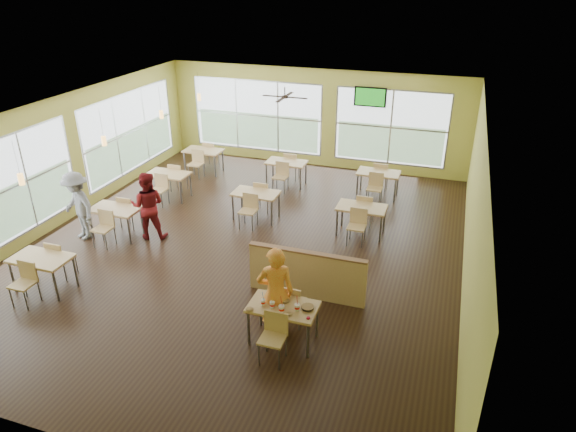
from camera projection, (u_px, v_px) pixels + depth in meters
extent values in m
plane|color=black|center=(245.00, 246.00, 12.34)|extent=(12.00, 12.00, 0.00)
plane|color=white|center=(240.00, 115.00, 10.95)|extent=(12.00, 12.00, 0.00)
cube|color=#C5BD4F|center=(314.00, 118.00, 16.77)|extent=(10.00, 0.04, 3.20)
cube|color=#C5BD4F|center=(58.00, 354.00, 6.52)|extent=(10.00, 0.04, 3.20)
cube|color=#C5BD4F|center=(62.00, 161.00, 13.07)|extent=(0.04, 12.00, 3.20)
cube|color=#C5BD4F|center=(474.00, 214.00, 10.22)|extent=(0.04, 12.00, 3.20)
cube|color=white|center=(1.00, 193.00, 11.39)|extent=(0.02, 4.50, 2.35)
cube|color=white|center=(131.00, 132.00, 15.66)|extent=(0.02, 4.50, 2.35)
cube|color=white|center=(257.00, 116.00, 17.36)|extent=(4.50, 0.02, 2.35)
cube|color=white|center=(391.00, 127.00, 16.08)|extent=(3.50, 0.02, 2.35)
cube|color=#B7BABC|center=(84.00, 198.00, 14.03)|extent=(0.04, 9.40, 0.05)
cube|color=#B7BABC|center=(320.00, 156.00, 17.22)|extent=(8.00, 0.04, 0.05)
cube|color=#D7B373|center=(283.00, 307.00, 8.89)|extent=(1.20, 0.70, 0.04)
cube|color=brown|center=(283.00, 308.00, 8.90)|extent=(1.22, 0.71, 0.01)
cylinder|color=slate|center=(249.00, 328.00, 8.96)|extent=(0.05, 0.05, 0.71)
cylinder|color=slate|center=(308.00, 341.00, 8.66)|extent=(0.05, 0.05, 0.71)
cylinder|color=slate|center=(261.00, 309.00, 9.46)|extent=(0.05, 0.05, 0.71)
cylinder|color=slate|center=(317.00, 320.00, 9.15)|extent=(0.05, 0.05, 0.71)
cube|color=#D7B373|center=(293.00, 302.00, 9.49)|extent=(0.42, 0.42, 0.04)
cube|color=#D7B373|center=(296.00, 287.00, 9.55)|extent=(0.42, 0.04, 0.40)
cube|color=#D7B373|center=(272.00, 339.00, 8.55)|extent=(0.42, 0.42, 0.04)
cube|color=#D7B373|center=(268.00, 335.00, 8.29)|extent=(0.42, 0.04, 0.40)
cube|color=#D7B373|center=(307.00, 275.00, 10.23)|extent=(2.40, 0.12, 1.00)
cube|color=brown|center=(307.00, 253.00, 10.01)|extent=(2.40, 0.14, 0.04)
cube|color=#D7B373|center=(40.00, 258.00, 10.37)|extent=(1.20, 0.70, 0.04)
cube|color=brown|center=(41.00, 259.00, 10.39)|extent=(1.22, 0.71, 0.01)
cylinder|color=slate|center=(12.00, 277.00, 10.44)|extent=(0.05, 0.05, 0.71)
cylinder|color=slate|center=(56.00, 286.00, 10.14)|extent=(0.05, 0.05, 0.71)
cylinder|color=slate|center=(33.00, 263.00, 10.94)|extent=(0.05, 0.05, 0.71)
cylinder|color=slate|center=(75.00, 271.00, 10.63)|extent=(0.05, 0.05, 0.71)
cube|color=#D7B373|center=(62.00, 257.00, 10.97)|extent=(0.42, 0.42, 0.04)
cube|color=#D7B373|center=(66.00, 244.00, 11.03)|extent=(0.42, 0.04, 0.40)
cube|color=#D7B373|center=(23.00, 284.00, 10.03)|extent=(0.42, 0.42, 0.04)
cube|color=#D7B373|center=(13.00, 280.00, 9.77)|extent=(0.42, 0.04, 0.40)
cube|color=#D7B373|center=(115.00, 209.00, 12.51)|extent=(1.20, 0.70, 0.04)
cube|color=brown|center=(115.00, 210.00, 12.52)|extent=(1.22, 0.71, 0.01)
cylinder|color=slate|center=(91.00, 224.00, 12.58)|extent=(0.05, 0.05, 0.71)
cylinder|color=slate|center=(129.00, 231.00, 12.27)|extent=(0.05, 0.05, 0.71)
cylinder|color=slate|center=(106.00, 215.00, 13.07)|extent=(0.05, 0.05, 0.71)
cylinder|color=slate|center=(143.00, 221.00, 12.77)|extent=(0.05, 0.05, 0.71)
cube|color=#D7B373|center=(130.00, 210.00, 13.10)|extent=(0.42, 0.42, 0.04)
cube|color=#D7B373|center=(133.00, 199.00, 13.17)|extent=(0.42, 0.04, 0.40)
cube|color=#D7B373|center=(103.00, 229.00, 12.16)|extent=(0.42, 0.42, 0.04)
cube|color=#D7B373|center=(96.00, 224.00, 11.90)|extent=(0.42, 0.04, 0.40)
cube|color=#D7B373|center=(168.00, 174.00, 14.65)|extent=(1.20, 0.70, 0.04)
cube|color=brown|center=(168.00, 175.00, 14.66)|extent=(1.22, 0.71, 0.01)
cylinder|color=slate|center=(147.00, 187.00, 14.71)|extent=(0.05, 0.05, 0.71)
cylinder|color=slate|center=(181.00, 192.00, 14.41)|extent=(0.05, 0.05, 0.71)
cylinder|color=slate|center=(158.00, 180.00, 15.21)|extent=(0.05, 0.05, 0.71)
cylinder|color=slate|center=(191.00, 185.00, 14.90)|extent=(0.05, 0.05, 0.71)
cube|color=#D7B373|center=(178.00, 176.00, 15.24)|extent=(0.42, 0.42, 0.04)
cube|color=#D7B373|center=(181.00, 167.00, 15.30)|extent=(0.42, 0.04, 0.40)
cube|color=#D7B373|center=(159.00, 190.00, 14.30)|extent=(0.42, 0.42, 0.04)
cube|color=#D7B373|center=(154.00, 185.00, 14.04)|extent=(0.42, 0.04, 0.40)
cube|color=#D7B373|center=(203.00, 150.00, 16.52)|extent=(1.20, 0.70, 0.04)
cube|color=brown|center=(203.00, 151.00, 16.54)|extent=(1.22, 0.71, 0.01)
cylinder|color=slate|center=(185.00, 163.00, 16.59)|extent=(0.05, 0.05, 0.71)
cylinder|color=slate|center=(215.00, 166.00, 16.29)|extent=(0.05, 0.05, 0.71)
cylinder|color=slate|center=(193.00, 157.00, 17.09)|extent=(0.05, 0.05, 0.71)
cylinder|color=slate|center=(223.00, 160.00, 16.78)|extent=(0.05, 0.05, 0.71)
cube|color=#D7B373|center=(211.00, 153.00, 17.12)|extent=(0.42, 0.42, 0.04)
cube|color=#D7B373|center=(213.00, 145.00, 17.18)|extent=(0.42, 0.04, 0.40)
cube|color=#D7B373|center=(196.00, 164.00, 16.18)|extent=(0.42, 0.42, 0.04)
cube|color=#D7B373|center=(192.00, 160.00, 15.92)|extent=(0.42, 0.04, 0.40)
cube|color=#D7B373|center=(256.00, 193.00, 13.39)|extent=(1.20, 0.70, 0.04)
cube|color=brown|center=(256.00, 194.00, 13.40)|extent=(1.22, 0.71, 0.01)
cylinder|color=slate|center=(233.00, 208.00, 13.46)|extent=(0.05, 0.05, 0.71)
cylinder|color=slate|center=(272.00, 213.00, 13.15)|extent=(0.05, 0.05, 0.71)
cylinder|color=slate|center=(242.00, 199.00, 13.96)|extent=(0.05, 0.05, 0.71)
cylinder|color=slate|center=(279.00, 204.00, 13.65)|extent=(0.05, 0.05, 0.71)
cube|color=#D7B373|center=(263.00, 195.00, 13.98)|extent=(0.42, 0.42, 0.04)
cube|color=#D7B373|center=(266.00, 185.00, 14.05)|extent=(0.42, 0.04, 0.40)
cube|color=#D7B373|center=(248.00, 211.00, 13.04)|extent=(0.42, 0.42, 0.04)
cube|color=#D7B373|center=(245.00, 206.00, 12.79)|extent=(0.42, 0.04, 0.40)
cube|color=#D7B373|center=(286.00, 162.00, 15.53)|extent=(1.20, 0.70, 0.04)
cube|color=brown|center=(286.00, 163.00, 15.54)|extent=(1.22, 0.71, 0.01)
cylinder|color=slate|center=(266.00, 175.00, 15.60)|extent=(0.05, 0.05, 0.71)
cylinder|color=slate|center=(300.00, 179.00, 15.29)|extent=(0.05, 0.05, 0.71)
cylinder|color=slate|center=(273.00, 169.00, 16.09)|extent=(0.05, 0.05, 0.71)
cylinder|color=slate|center=(306.00, 173.00, 15.78)|extent=(0.05, 0.05, 0.71)
cube|color=#D7B373|center=(292.00, 165.00, 16.12)|extent=(0.42, 0.42, 0.04)
cube|color=#D7B373|center=(294.00, 156.00, 16.19)|extent=(0.42, 0.04, 0.40)
cube|color=#D7B373|center=(280.00, 177.00, 15.18)|extent=(0.42, 0.42, 0.04)
cube|color=#D7B373|center=(278.00, 172.00, 14.92)|extent=(0.42, 0.04, 0.40)
cube|color=#D7B373|center=(362.00, 207.00, 12.60)|extent=(1.20, 0.70, 0.04)
cube|color=brown|center=(362.00, 208.00, 12.61)|extent=(1.22, 0.71, 0.01)
cylinder|color=slate|center=(337.00, 223.00, 12.66)|extent=(0.05, 0.05, 0.71)
cylinder|color=slate|center=(381.00, 229.00, 12.36)|extent=(0.05, 0.05, 0.71)
cylinder|color=slate|center=(342.00, 213.00, 13.16)|extent=(0.05, 0.05, 0.71)
cylinder|color=slate|center=(384.00, 219.00, 12.85)|extent=(0.05, 0.05, 0.71)
cube|color=#D7B373|center=(365.00, 209.00, 13.19)|extent=(0.42, 0.42, 0.04)
cube|color=#D7B373|center=(367.00, 198.00, 13.25)|extent=(0.42, 0.04, 0.40)
cube|color=#D7B373|center=(356.00, 227.00, 12.25)|extent=(0.42, 0.42, 0.04)
cube|color=#D7B373|center=(355.00, 222.00, 11.99)|extent=(0.42, 0.04, 0.40)
cube|color=#D7B373|center=(378.00, 173.00, 14.73)|extent=(1.20, 0.70, 0.04)
cube|color=brown|center=(378.00, 173.00, 14.74)|extent=(1.22, 0.71, 0.01)
cylinder|color=slate|center=(357.00, 186.00, 14.80)|extent=(0.05, 0.05, 0.71)
cylinder|color=slate|center=(395.00, 191.00, 14.49)|extent=(0.05, 0.05, 0.71)
cylinder|color=slate|center=(361.00, 179.00, 15.30)|extent=(0.05, 0.05, 0.71)
cylinder|color=slate|center=(398.00, 183.00, 14.99)|extent=(0.05, 0.05, 0.71)
cube|color=#D7B373|center=(381.00, 175.00, 15.32)|extent=(0.42, 0.42, 0.04)
cube|color=#D7B373|center=(382.00, 166.00, 15.39)|extent=(0.42, 0.04, 0.40)
cube|color=#D7B373|center=(374.00, 189.00, 14.38)|extent=(0.42, 0.42, 0.04)
cube|color=#D7B373|center=(374.00, 184.00, 14.12)|extent=(0.42, 0.04, 0.40)
cylinder|color=#2D2119|center=(16.00, 159.00, 9.45)|extent=(0.01, 0.01, 0.70)
cylinder|color=#FBAD49|center=(21.00, 179.00, 9.63)|extent=(0.11, 0.11, 0.22)
cylinder|color=#2D2119|center=(101.00, 124.00, 11.59)|extent=(0.01, 0.01, 0.70)
cylinder|color=#FBAD49|center=(104.00, 141.00, 11.76)|extent=(0.11, 0.11, 0.22)
cylinder|color=#2D2119|center=(160.00, 100.00, 13.72)|extent=(0.01, 0.01, 0.70)
cylinder|color=#FBAD49|center=(161.00, 114.00, 13.90)|extent=(0.11, 0.11, 0.22)
cylinder|color=#2D2119|center=(198.00, 84.00, 15.60)|extent=(0.01, 0.01, 0.70)
cylinder|color=#FBAD49|center=(199.00, 97.00, 15.78)|extent=(0.11, 0.11, 0.22)
cylinder|color=#2D2119|center=(285.00, 92.00, 13.57)|extent=(0.03, 0.03, 0.24)
cylinder|color=#2D2119|center=(285.00, 97.00, 13.63)|extent=(0.16, 0.16, 0.06)
cube|color=#2D2119|center=(297.00, 98.00, 13.53)|extent=(0.55, 0.10, 0.01)
cube|color=#2D2119|center=(289.00, 94.00, 13.93)|extent=(0.10, 0.55, 0.01)
cube|color=#2D2119|center=(272.00, 96.00, 13.73)|extent=(0.55, 0.10, 0.01)
cube|color=#2D2119|center=(280.00, 100.00, 13.33)|extent=(0.10, 0.55, 0.01)
cube|color=black|center=(370.00, 97.00, 15.80)|extent=(1.00, 0.06, 0.60)
cube|color=#1C881D|center=(370.00, 97.00, 15.77)|extent=(0.90, 0.01, 0.52)
imported|color=orange|center=(275.00, 293.00, 8.97)|extent=(0.78, 0.66, 1.80)
imported|color=maroon|center=(148.00, 206.00, 12.40)|extent=(0.99, 0.88, 1.70)
imported|color=slate|center=(78.00, 206.00, 12.35)|extent=(1.28, 1.03, 1.73)
cone|color=white|center=(263.00, 302.00, 8.88)|extent=(0.08, 0.08, 0.11)
cylinder|color=red|center=(263.00, 302.00, 8.88)|extent=(0.08, 0.08, 0.03)
cylinder|color=white|center=(263.00, 300.00, 8.85)|extent=(0.08, 0.08, 0.01)
cylinder|color=blue|center=(263.00, 295.00, 8.81)|extent=(0.02, 0.05, 0.20)
cone|color=white|center=(272.00, 305.00, 8.81)|extent=(0.09, 0.09, 0.11)
cylinder|color=red|center=(272.00, 305.00, 8.81)|extent=(0.08, 0.08, 0.03)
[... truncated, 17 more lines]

